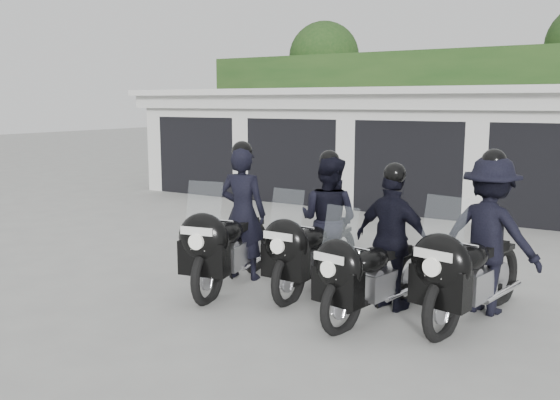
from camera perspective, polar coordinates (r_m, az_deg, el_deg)
The scene contains 7 objects.
ground at distance 9.31m, azimuth 0.78°, elevation -6.93°, with size 80.00×80.00×0.00m, color #9A9A95.
garage_block at distance 16.45m, azimuth 15.12°, elevation 4.92°, with size 16.40×6.80×2.96m.
background_vegetation at distance 21.05m, azimuth 19.97°, elevation 9.26°, with size 20.00×3.90×5.80m.
police_bike_a at distance 8.53m, azimuth -4.52°, elevation -2.65°, with size 1.00×2.42×2.13m.
police_bike_b at distance 8.43m, azimuth 4.04°, elevation -2.76°, with size 0.93×2.31×2.01m.
police_bike_c at distance 7.48m, azimuth 10.00°, elevation -4.66°, with size 1.16×2.20×1.94m.
police_bike_d at distance 7.65m, azimuth 18.91°, elevation -4.07°, with size 1.38×2.41×2.13m.
Camera 1 is at (4.50, -7.72, 2.62)m, focal length 38.00 mm.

